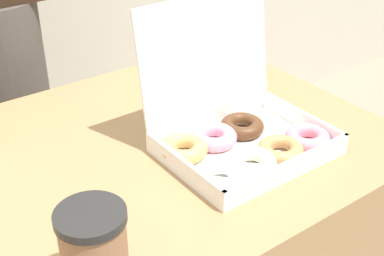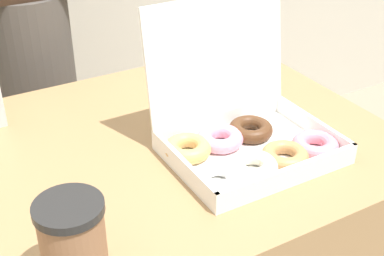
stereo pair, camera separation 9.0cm
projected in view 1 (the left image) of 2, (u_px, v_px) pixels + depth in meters
name	position (u px, v px, depth m)	size (l,w,h in m)	color
donut_box	(237.00, 133.00, 1.00)	(0.33, 0.27, 0.27)	white
coffee_cup	(95.00, 254.00, 0.68)	(0.09, 0.09, 0.14)	#8C6042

